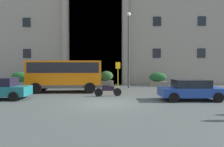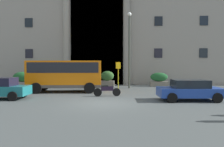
{
  "view_description": "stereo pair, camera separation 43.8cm",
  "coord_description": "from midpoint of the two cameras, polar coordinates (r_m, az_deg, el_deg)",
  "views": [
    {
      "loc": [
        0.9,
        -13.33,
        2.3
      ],
      "look_at": [
        0.16,
        6.1,
        1.58
      ],
      "focal_mm": 35.58,
      "sensor_mm": 36.0,
      "label": 1
    },
    {
      "loc": [
        1.34,
        -13.31,
        2.3
      ],
      "look_at": [
        0.16,
        6.1,
        1.58
      ],
      "focal_mm": 35.58,
      "sensor_mm": 36.0,
      "label": 2
    }
  ],
  "objects": [
    {
      "name": "orange_minibus",
      "position": [
        19.47,
        -11.26,
        0.05
      ],
      "size": [
        6.35,
        3.16,
        2.68
      ],
      "rotation": [
        0.0,
        0.0,
        0.1
      ],
      "color": "orange",
      "rests_on": "ground_plane"
    },
    {
      "name": "parked_sedan_second",
      "position": [
        15.39,
        20.11,
        -3.97
      ],
      "size": [
        4.13,
        2.24,
        1.36
      ],
      "rotation": [
        0.0,
        0.0,
        0.05
      ],
      "color": "#1E3E97",
      "rests_on": "ground_plane"
    },
    {
      "name": "scooter_by_planter",
      "position": [
        16.46,
        -0.64,
        -4.3
      ],
      "size": [
        1.99,
        0.62,
        0.89
      ],
      "rotation": [
        0.0,
        0.0,
        0.18
      ],
      "color": "black",
      "rests_on": "ground_plane"
    },
    {
      "name": "bus_stop_sign",
      "position": [
        20.74,
        2.21,
        0.2
      ],
      "size": [
        0.44,
        0.08,
        2.59
      ],
      "color": "#959315",
      "rests_on": "ground_plane"
    },
    {
      "name": "office_building_facade",
      "position": [
        31.42,
        1.39,
        13.41
      ],
      "size": [
        38.76,
        9.66,
        16.91
      ],
      "color": "gray",
      "rests_on": "ground_plane"
    },
    {
      "name": "hedge_planter_entrance_right",
      "position": [
        26.11,
        -21.57,
        -1.4
      ],
      "size": [
        2.2,
        1.0,
        1.57
      ],
      "color": "slate",
      "rests_on": "ground_plane"
    },
    {
      "name": "hedge_planter_east",
      "position": [
        24.55,
        12.5,
        -1.59
      ],
      "size": [
        1.93,
        0.72,
        1.51
      ],
      "color": "slate",
      "rests_on": "ground_plane"
    },
    {
      "name": "lamppost_plaza_centre",
      "position": [
        22.4,
        5.04,
        7.53
      ],
      "size": [
        0.4,
        0.4,
        7.57
      ],
      "color": "#363D33",
      "rests_on": "ground_plane"
    },
    {
      "name": "ground_plane",
      "position": [
        13.57,
        -1.33,
        -7.89
      ],
      "size": [
        80.0,
        64.0,
        0.12
      ],
      "primitive_type": "cube",
      "color": "#464C4B"
    },
    {
      "name": "hedge_planter_far_east",
      "position": [
        23.97,
        -0.69,
        -1.44
      ],
      "size": [
        1.48,
        0.87,
        1.68
      ],
      "color": "slate",
      "rests_on": "ground_plane"
    }
  ]
}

